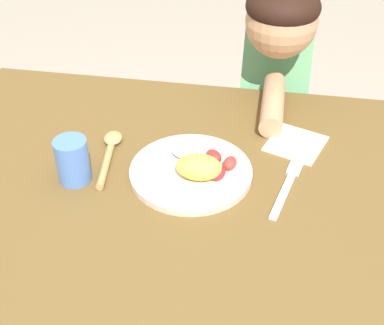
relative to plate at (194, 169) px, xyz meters
The scene contains 7 objects.
dining_table 0.15m from the plate, 133.19° to the right, with size 1.08×0.78×0.68m.
plate is the anchor object (origin of this frame).
fork 0.18m from the plate, ahead, with size 0.07×0.23×0.01m.
spoon 0.19m from the plate, 167.77° to the left, with size 0.05×0.19×0.02m.
drinking_cup 0.23m from the plate, 167.70° to the right, with size 0.06×0.06×0.09m, color #4E7BD3.
person 0.49m from the plate, 72.36° to the left, with size 0.18×0.41×0.94m.
napkin 0.24m from the plate, 35.28° to the left, with size 0.11×0.11×0.00m, color white.
Camera 1 is at (0.16, -0.74, 1.32)m, focal length 48.91 mm.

